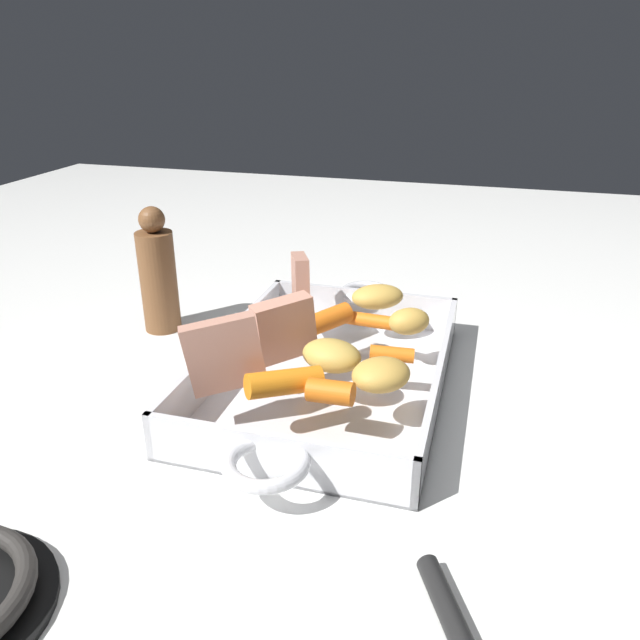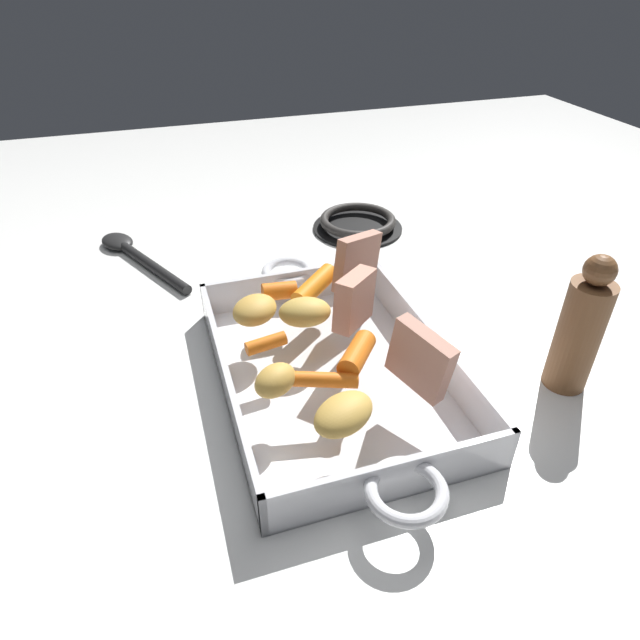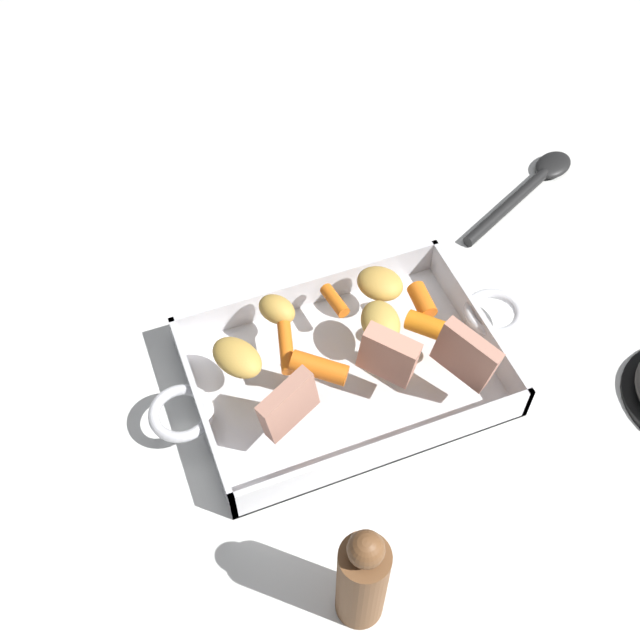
# 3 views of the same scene
# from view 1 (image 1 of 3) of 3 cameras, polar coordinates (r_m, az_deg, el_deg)

# --- Properties ---
(ground_plane) EXTENTS (2.21, 2.21, 0.00)m
(ground_plane) POSITION_cam_1_polar(r_m,az_deg,el_deg) (0.68, 0.79, -6.07)
(ground_plane) COLOR white
(roasting_dish) EXTENTS (0.45, 0.24, 0.05)m
(roasting_dish) POSITION_cam_1_polar(r_m,az_deg,el_deg) (0.68, 0.80, -4.98)
(roasting_dish) COLOR silver
(roasting_dish) RESTS_ON ground_plane
(roast_slice_thin) EXTENTS (0.06, 0.06, 0.07)m
(roast_slice_thin) POSITION_cam_1_polar(r_m,az_deg,el_deg) (0.63, -3.31, -0.79)
(roast_slice_thin) COLOR tan
(roast_slice_thin) RESTS_ON roasting_dish
(roast_slice_outer) EXTENTS (0.08, 0.04, 0.07)m
(roast_slice_outer) POSITION_cam_1_polar(r_m,az_deg,el_deg) (0.74, -1.82, 3.40)
(roast_slice_outer) COLOR tan
(roast_slice_outer) RESTS_ON roasting_dish
(roast_slice_thick) EXTENTS (0.05, 0.08, 0.08)m
(roast_slice_thick) POSITION_cam_1_polar(r_m,az_deg,el_deg) (0.57, -8.82, -3.15)
(roast_slice_thick) COLOR tan
(roast_slice_thick) RESTS_ON roasting_dish
(baby_carrot_northwest) EXTENTS (0.02, 0.05, 0.02)m
(baby_carrot_northwest) POSITION_cam_1_polar(r_m,az_deg,el_deg) (0.63, 6.63, -3.12)
(baby_carrot_northwest) COLOR orange
(baby_carrot_northwest) RESTS_ON roasting_dish
(baby_carrot_southwest) EXTENTS (0.06, 0.07, 0.03)m
(baby_carrot_southwest) POSITION_cam_1_polar(r_m,az_deg,el_deg) (0.57, -3.29, -5.73)
(baby_carrot_southwest) COLOR orange
(baby_carrot_southwest) RESTS_ON roasting_dish
(baby_carrot_short) EXTENTS (0.02, 0.04, 0.02)m
(baby_carrot_short) POSITION_cam_1_polar(r_m,az_deg,el_deg) (0.55, 0.97, -6.62)
(baby_carrot_short) COLOR orange
(baby_carrot_short) RESTS_ON roasting_dish
(baby_carrot_long) EXTENTS (0.03, 0.07, 0.02)m
(baby_carrot_long) POSITION_cam_1_polar(r_m,az_deg,el_deg) (0.70, 4.47, -0.01)
(baby_carrot_long) COLOR orange
(baby_carrot_long) RESTS_ON roasting_dish
(baby_carrot_southeast) EXTENTS (0.07, 0.06, 0.03)m
(baby_carrot_southeast) POSITION_cam_1_polar(r_m,az_deg,el_deg) (0.69, 0.47, -0.04)
(baby_carrot_southeast) COLOR orange
(baby_carrot_southeast) RESTS_ON roasting_dish
(potato_halved) EXTENTS (0.07, 0.08, 0.03)m
(potato_halved) POSITION_cam_1_polar(r_m,az_deg,el_deg) (0.75, 5.30, 2.15)
(potato_halved) COLOR gold
(potato_halved) RESTS_ON roasting_dish
(potato_golden_large) EXTENTS (0.05, 0.06, 0.03)m
(potato_golden_large) POSITION_cam_1_polar(r_m,az_deg,el_deg) (0.69, 8.18, -0.12)
(potato_golden_large) COLOR gold
(potato_golden_large) RESTS_ON roasting_dish
(potato_golden_small) EXTENTS (0.05, 0.07, 0.03)m
(potato_golden_small) POSITION_cam_1_polar(r_m,az_deg,el_deg) (0.61, 1.08, -3.28)
(potato_golden_small) COLOR gold
(potato_golden_small) RESTS_ON roasting_dish
(potato_corner) EXTENTS (0.07, 0.07, 0.03)m
(potato_corner) POSITION_cam_1_polar(r_m,az_deg,el_deg) (0.58, 5.63, -5.01)
(potato_corner) COLOR gold
(potato_corner) RESTS_ON roasting_dish
(pepper_mill) EXTENTS (0.05, 0.05, 0.16)m
(pepper_mill) POSITION_cam_1_polar(r_m,az_deg,el_deg) (0.81, -14.67, 3.99)
(pepper_mill) COLOR brown
(pepper_mill) RESTS_ON ground_plane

